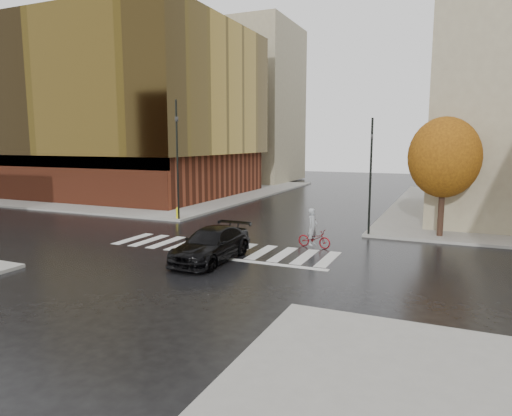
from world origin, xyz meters
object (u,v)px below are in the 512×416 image
(cyclist, at_px, (314,234))
(traffic_light_nw, at_px, (177,151))
(traffic_light_ne, at_px, (371,170))
(sedan, at_px, (211,244))
(fire_hydrant, at_px, (178,212))

(cyclist, relative_size, traffic_light_nw, 0.25)
(traffic_light_nw, distance_m, traffic_light_ne, 12.64)
(sedan, xyz_separation_m, fire_hydrant, (-7.20, 8.30, -0.17))
(sedan, distance_m, traffic_light_nw, 11.42)
(fire_hydrant, bearing_deg, traffic_light_ne, -0.90)
(traffic_light_ne, bearing_deg, sedan, 51.65)
(sedan, xyz_separation_m, traffic_light_ne, (5.60, 8.10, 3.01))
(cyclist, bearing_deg, traffic_light_nw, 78.85)
(traffic_light_nw, bearing_deg, sedan, 39.42)
(traffic_light_ne, distance_m, fire_hydrant, 13.19)
(sedan, relative_size, traffic_light_ne, 0.78)
(sedan, height_order, traffic_light_nw, traffic_light_nw)
(sedan, height_order, fire_hydrant, sedan)
(traffic_light_nw, height_order, fire_hydrant, traffic_light_nw)
(cyclist, height_order, traffic_light_ne, traffic_light_ne)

